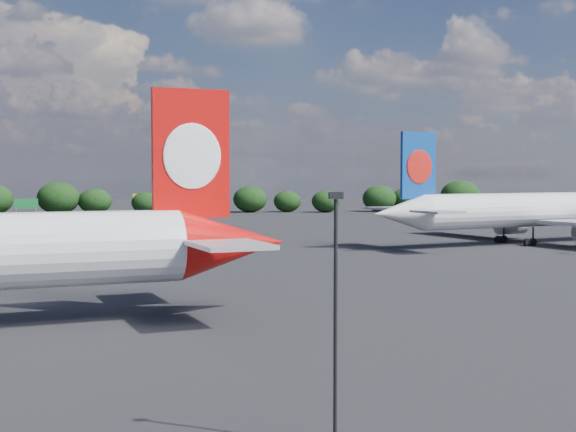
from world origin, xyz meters
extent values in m
plane|color=black|center=(0.00, 60.00, 0.00)|extent=(500.00, 500.00, 0.00)
cone|color=#BF0B09|center=(13.24, 19.91, 5.47)|extent=(9.59, 6.96, 5.47)
cube|color=#BF0B09|center=(10.01, 19.32, 12.47)|extent=(6.02, 1.62, 9.85)
ellipsoid|color=white|center=(10.07, 18.99, 12.27)|extent=(4.56, 1.04, 5.03)
ellipsoid|color=white|center=(9.95, 19.64, 12.27)|extent=(4.56, 1.04, 5.03)
cube|color=#9FA1A7|center=(12.17, 13.60, 5.91)|extent=(6.02, 7.34, 0.33)
cube|color=#9FA1A7|center=(10.00, 25.43, 5.91)|extent=(6.02, 7.34, 0.33)
cylinder|color=silver|center=(67.65, 71.83, 5.33)|extent=(40.50, 15.63, 5.33)
cone|color=silver|center=(43.97, 65.48, 5.33)|extent=(9.62, 7.35, 5.33)
cube|color=navy|center=(47.06, 66.31, 12.15)|extent=(5.80, 2.03, 9.59)
ellipsoid|color=red|center=(47.14, 66.00, 11.96)|extent=(4.38, 1.36, 4.90)
ellipsoid|color=red|center=(46.98, 66.62, 11.96)|extent=(4.38, 1.36, 4.90)
cube|color=#9FA1A7|center=(47.55, 60.37, 5.76)|extent=(6.29, 7.42, 0.32)
cube|color=#9FA1A7|center=(44.51, 71.70, 5.76)|extent=(6.29, 7.42, 0.32)
cube|color=#9FA1A7|center=(66.12, 85.76, 3.62)|extent=(12.21, 22.38, 0.59)
cylinder|color=#9FA1A7|center=(69.56, 81.17, 2.24)|extent=(5.89, 4.16, 2.88)
cube|color=#9FA1A7|center=(69.56, 81.17, 2.98)|extent=(2.35, 0.92, 1.28)
cylinder|color=black|center=(66.42, 68.19, 1.60)|extent=(0.37, 0.37, 2.66)
cylinder|color=black|center=(66.42, 68.19, 0.59)|extent=(1.26, 0.77, 1.17)
cylinder|color=black|center=(65.29, 67.88, 0.59)|extent=(1.26, 0.77, 1.17)
cylinder|color=black|center=(64.76, 74.36, 1.60)|extent=(0.37, 0.37, 2.66)
cylinder|color=black|center=(64.76, 74.36, 0.59)|extent=(1.26, 0.77, 1.17)
cylinder|color=black|center=(63.63, 74.06, 0.59)|extent=(1.26, 0.77, 1.17)
cylinder|color=black|center=(12.74, -11.73, 4.96)|extent=(0.16, 0.16, 9.91)
cube|color=black|center=(12.74, -11.73, 10.06)|extent=(0.55, 0.30, 0.28)
cube|color=#156D2F|center=(-18.00, 176.00, 3.20)|extent=(6.00, 0.30, 2.60)
cylinder|color=gray|center=(-20.50, 176.00, 1.00)|extent=(0.20, 0.20, 2.00)
cylinder|color=gray|center=(-15.50, 176.00, 1.00)|extent=(0.20, 0.20, 2.00)
cube|color=yellow|center=(12.00, 182.00, 4.00)|extent=(5.00, 0.30, 3.00)
cylinder|color=gray|center=(12.00, 182.00, 1.25)|extent=(0.30, 0.30, 2.50)
ellipsoid|color=black|center=(-10.35, 183.66, 4.40)|extent=(11.44, 9.68, 8.80)
ellipsoid|color=black|center=(-0.70, 183.82, 3.48)|extent=(9.06, 7.67, 6.97)
ellipsoid|color=black|center=(12.97, 181.26, 3.02)|extent=(7.84, 6.63, 6.03)
ellipsoid|color=black|center=(28.90, 177.52, 3.74)|extent=(9.71, 8.22, 7.47)
ellipsoid|color=black|center=(42.47, 183.42, 3.78)|extent=(9.82, 8.31, 7.56)
ellipsoid|color=black|center=(53.21, 182.97, 3.08)|extent=(8.02, 6.78, 6.17)
ellipsoid|color=black|center=(63.54, 178.59, 3.15)|extent=(8.18, 6.92, 6.29)
ellipsoid|color=black|center=(80.00, 179.84, 3.83)|extent=(9.96, 8.43, 7.66)
ellipsoid|color=black|center=(89.44, 182.93, 3.43)|extent=(8.93, 7.55, 6.87)
ellipsoid|color=black|center=(103.68, 176.17, 4.56)|extent=(11.87, 10.04, 9.13)
camera|label=1|loc=(4.13, -42.22, 10.91)|focal=50.00mm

